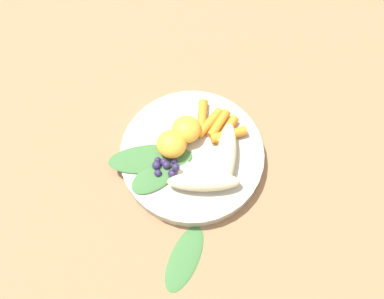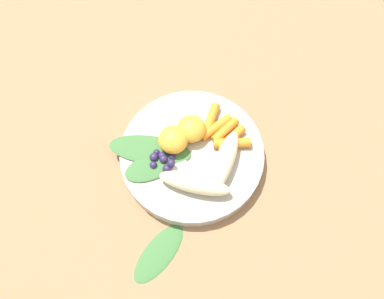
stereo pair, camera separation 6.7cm
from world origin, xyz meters
name	(u,v)px [view 2 (the right image)]	position (x,y,z in m)	size (l,w,h in m)	color
ground_plane	(192,158)	(0.00, 0.00, 0.00)	(2.40, 2.40, 0.00)	#99704C
bowl	(192,155)	(0.00, 0.00, 0.01)	(0.24, 0.24, 0.03)	#B2AD9E
banana_peeled_left	(224,162)	(-0.02, 0.05, 0.04)	(0.12, 0.03, 0.03)	beige
banana_peeled_right	(194,183)	(0.04, 0.05, 0.04)	(0.12, 0.03, 0.03)	beige
orange_segment_near	(173,140)	(0.02, -0.03, 0.04)	(0.05, 0.05, 0.04)	#F4A833
orange_segment_far	(191,129)	(-0.02, -0.03, 0.04)	(0.05, 0.05, 0.04)	#F4A833
carrot_front	(232,143)	(-0.06, 0.03, 0.03)	(0.02, 0.02, 0.06)	orange
carrot_mid_left	(231,138)	(-0.06, 0.03, 0.03)	(0.02, 0.02, 0.06)	orange
carrot_mid_right	(225,130)	(-0.07, 0.01, 0.03)	(0.02, 0.02, 0.05)	orange
carrot_rear	(216,127)	(-0.06, -0.01, 0.03)	(0.02, 0.02, 0.06)	orange
carrot_small	(211,118)	(-0.06, -0.03, 0.03)	(0.02, 0.02, 0.06)	orange
blueberry_pile	(162,160)	(0.05, -0.02, 0.03)	(0.04, 0.05, 0.02)	#2D234C
coconut_shred_patch	(175,169)	(0.04, 0.01, 0.03)	(0.05, 0.05, 0.00)	white
kale_leaf_left	(150,150)	(0.05, -0.05, 0.03)	(0.14, 0.05, 0.01)	#3D7038
kale_leaf_right	(151,167)	(0.07, -0.02, 0.03)	(0.09, 0.05, 0.01)	#3D7038
kale_leaf_stray	(159,253)	(0.14, 0.09, 0.00)	(0.11, 0.05, 0.01)	#3D7038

